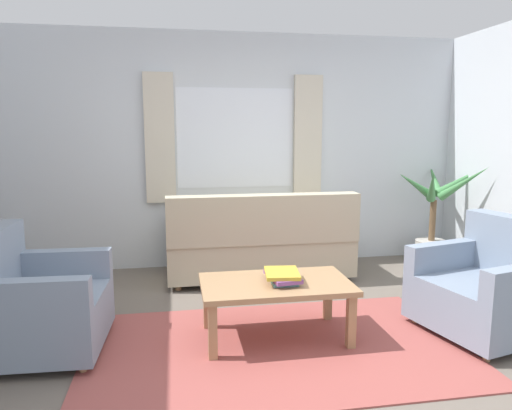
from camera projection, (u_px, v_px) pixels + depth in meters
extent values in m
plane|color=#6B6056|center=(276.00, 349.00, 3.37)|extent=(6.24, 6.24, 0.00)
cube|color=silver|center=(235.00, 151.00, 5.36)|extent=(5.32, 0.12, 2.60)
cube|color=white|center=(235.00, 138.00, 5.28)|extent=(1.30, 0.01, 1.10)
cube|color=beige|center=(160.00, 138.00, 5.11)|extent=(0.32, 0.06, 1.40)
cube|color=beige|center=(308.00, 138.00, 5.39)|extent=(0.32, 0.06, 1.40)
cube|color=#9E4C47|center=(276.00, 348.00, 3.37)|extent=(2.68, 1.62, 0.01)
cube|color=#BCB293|center=(259.00, 253.00, 5.00)|extent=(1.90, 0.80, 0.38)
cube|color=#BCB293|center=(264.00, 219.00, 4.62)|extent=(1.90, 0.20, 0.48)
cube|color=#BCB293|center=(338.00, 222.00, 5.10)|extent=(0.16, 0.80, 0.24)
cube|color=#BCB293|center=(175.00, 227.00, 4.80)|extent=(0.16, 0.80, 0.24)
cylinder|color=#A87F56|center=(326.00, 262.00, 5.47)|extent=(0.06, 0.06, 0.06)
cylinder|color=#A87F56|center=(178.00, 269.00, 5.18)|extent=(0.06, 0.06, 0.06)
cylinder|color=#A87F56|center=(344.00, 278.00, 4.89)|extent=(0.06, 0.06, 0.06)
cylinder|color=#A87F56|center=(178.00, 287.00, 4.60)|extent=(0.06, 0.06, 0.06)
cube|color=gray|center=(45.00, 319.00, 3.29)|extent=(0.84, 0.87, 0.36)
cube|color=gray|center=(24.00, 297.00, 2.89)|extent=(0.80, 0.15, 0.22)
cube|color=gray|center=(57.00, 264.00, 3.60)|extent=(0.80, 0.15, 0.22)
cylinder|color=#A87F56|center=(83.00, 368.00, 3.03)|extent=(0.05, 0.05, 0.06)
cylinder|color=#A87F56|center=(103.00, 325.00, 3.70)|extent=(0.05, 0.05, 0.06)
cylinder|color=#A87F56|center=(17.00, 330.00, 3.62)|extent=(0.05, 0.05, 0.06)
cube|color=gray|center=(481.00, 303.00, 3.59)|extent=(0.98, 1.01, 0.36)
cube|color=gray|center=(447.00, 255.00, 3.87)|extent=(0.81, 0.31, 0.22)
cylinder|color=#A87F56|center=(415.00, 320.00, 3.80)|extent=(0.05, 0.05, 0.06)
cylinder|color=#A87F56|center=(486.00, 357.00, 3.19)|extent=(0.05, 0.05, 0.06)
cylinder|color=#A87F56|center=(474.00, 308.00, 4.05)|extent=(0.05, 0.05, 0.06)
cube|color=#A87F56|center=(276.00, 284.00, 3.47)|extent=(1.10, 0.64, 0.04)
cube|color=#A87F56|center=(213.00, 332.00, 3.17)|extent=(0.06, 0.06, 0.40)
cube|color=#A87F56|center=(351.00, 322.00, 3.34)|extent=(0.06, 0.06, 0.40)
cube|color=#A87F56|center=(207.00, 304.00, 3.68)|extent=(0.06, 0.06, 0.40)
cube|color=#A87F56|center=(328.00, 297.00, 3.84)|extent=(0.06, 0.06, 0.40)
cube|color=#5B8E93|center=(283.00, 280.00, 3.47)|extent=(0.20, 0.27, 0.03)
cube|color=#7F478C|center=(283.00, 276.00, 3.46)|extent=(0.23, 0.36, 0.03)
cube|color=gold|center=(282.00, 273.00, 3.45)|extent=(0.28, 0.33, 0.03)
cylinder|color=#B7B2A8|center=(431.00, 252.00, 5.45)|extent=(0.35, 0.35, 0.29)
cylinder|color=brown|center=(433.00, 220.00, 5.39)|extent=(0.07, 0.07, 0.47)
cone|color=#47894C|center=(462.00, 180.00, 5.35)|extent=(0.62, 0.13, 0.39)
cone|color=#47894C|center=(434.00, 178.00, 5.60)|extent=(0.30, 0.57, 0.41)
cone|color=#47894C|center=(415.00, 184.00, 5.48)|extent=(0.31, 0.43, 0.33)
cone|color=#47894C|center=(416.00, 185.00, 5.23)|extent=(0.51, 0.19, 0.35)
cone|color=#47894C|center=(432.00, 186.00, 5.09)|extent=(0.32, 0.44, 0.43)
cone|color=#47894C|center=(464.00, 183.00, 5.09)|extent=(0.36, 0.53, 0.48)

